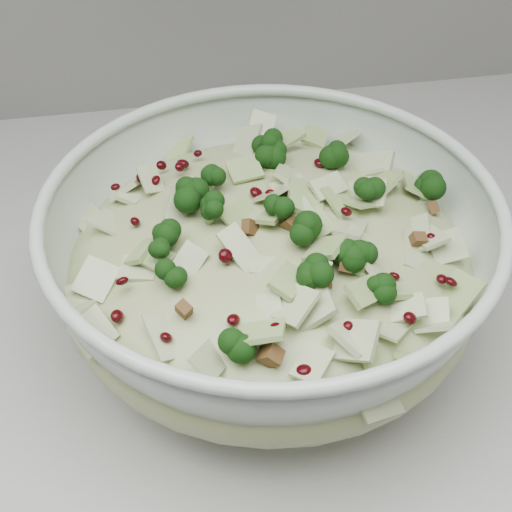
{
  "coord_description": "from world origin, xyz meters",
  "views": [
    {
      "loc": [
        0.4,
        1.22,
        1.34
      ],
      "look_at": [
        0.46,
        1.59,
        1.0
      ],
      "focal_mm": 50.0,
      "sensor_mm": 36.0,
      "label": 1
    }
  ],
  "objects": [
    {
      "name": "salad",
      "position": [
        0.48,
        1.6,
        0.99
      ],
      "size": [
        0.38,
        0.38,
        0.13
      ],
      "rotation": [
        0.0,
        0.0,
        -0.29
      ],
      "color": "#ABBC80",
      "rests_on": "mixing_bowl"
    },
    {
      "name": "mixing_bowl",
      "position": [
        0.48,
        1.6,
        0.97
      ],
      "size": [
        0.42,
        0.42,
        0.13
      ],
      "rotation": [
        0.0,
        0.0,
        -0.32
      ],
      "color": "silver",
      "rests_on": "counter"
    }
  ]
}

